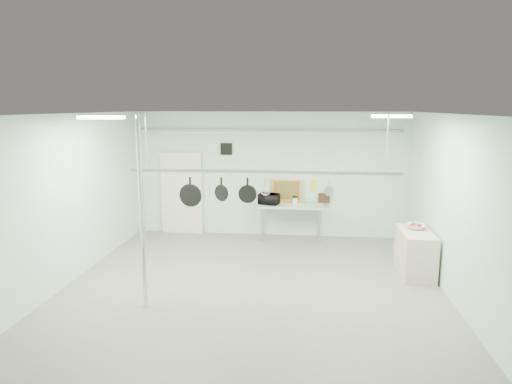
# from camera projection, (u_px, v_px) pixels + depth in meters

# --- Properties ---
(floor) EXTENTS (8.00, 8.00, 0.00)m
(floor) POSITION_uv_depth(u_px,v_px,m) (250.00, 296.00, 8.14)
(floor) COLOR gray
(floor) RESTS_ON ground
(ceiling) EXTENTS (7.00, 8.00, 0.02)m
(ceiling) POSITION_uv_depth(u_px,v_px,m) (249.00, 115.00, 7.55)
(ceiling) COLOR silver
(ceiling) RESTS_ON back_wall
(back_wall) EXTENTS (7.00, 0.02, 3.20)m
(back_wall) POSITION_uv_depth(u_px,v_px,m) (269.00, 174.00, 11.74)
(back_wall) COLOR silver
(back_wall) RESTS_ON floor
(right_wall) EXTENTS (0.02, 8.00, 3.20)m
(right_wall) POSITION_uv_depth(u_px,v_px,m) (461.00, 214.00, 7.47)
(right_wall) COLOR silver
(right_wall) RESTS_ON floor
(door) EXTENTS (1.10, 0.10, 2.20)m
(door) POSITION_uv_depth(u_px,v_px,m) (182.00, 194.00, 12.04)
(door) COLOR silver
(door) RESTS_ON floor
(wall_vent) EXTENTS (0.30, 0.04, 0.30)m
(wall_vent) POSITION_uv_depth(u_px,v_px,m) (226.00, 149.00, 11.72)
(wall_vent) COLOR black
(wall_vent) RESTS_ON back_wall
(conduit_pipe) EXTENTS (6.60, 0.07, 0.07)m
(conduit_pipe) POSITION_uv_depth(u_px,v_px,m) (269.00, 130.00, 11.44)
(conduit_pipe) COLOR gray
(conduit_pipe) RESTS_ON back_wall
(chrome_pole) EXTENTS (0.08, 0.08, 3.20)m
(chrome_pole) POSITION_uv_depth(u_px,v_px,m) (142.00, 214.00, 7.44)
(chrome_pole) COLOR silver
(chrome_pole) RESTS_ON floor
(prep_table) EXTENTS (1.60, 0.70, 0.91)m
(prep_table) POSITION_uv_depth(u_px,v_px,m) (291.00, 207.00, 11.44)
(prep_table) COLOR #9FBBA9
(prep_table) RESTS_ON floor
(side_cabinet) EXTENTS (0.60, 1.20, 0.90)m
(side_cabinet) POSITION_uv_depth(u_px,v_px,m) (415.00, 253.00, 9.08)
(side_cabinet) COLOR beige
(side_cabinet) RESTS_ON floor
(pot_rack) EXTENTS (4.80, 0.06, 1.00)m
(pot_rack) POSITION_uv_depth(u_px,v_px,m) (263.00, 170.00, 8.00)
(pot_rack) COLOR #B7B7BC
(pot_rack) RESTS_ON ceiling
(light_panel_left) EXTENTS (0.65, 0.30, 0.05)m
(light_panel_left) POSITION_uv_depth(u_px,v_px,m) (101.00, 117.00, 7.01)
(light_panel_left) COLOR white
(light_panel_left) RESTS_ON ceiling
(light_panel_right) EXTENTS (0.65, 0.30, 0.05)m
(light_panel_right) POSITION_uv_depth(u_px,v_px,m) (391.00, 116.00, 7.88)
(light_panel_right) COLOR white
(light_panel_right) RESTS_ON ceiling
(microwave) EXTENTS (0.56, 0.45, 0.27)m
(microwave) POSITION_uv_depth(u_px,v_px,m) (269.00, 199.00, 11.44)
(microwave) COLOR black
(microwave) RESTS_ON prep_table
(coffee_canister) EXTENTS (0.14, 0.14, 0.18)m
(coffee_canister) POSITION_uv_depth(u_px,v_px,m) (295.00, 201.00, 11.41)
(coffee_canister) COLOR white
(coffee_canister) RESTS_ON prep_table
(painting_large) EXTENTS (0.78, 0.16, 0.58)m
(painting_large) POSITION_uv_depth(u_px,v_px,m) (287.00, 191.00, 11.68)
(painting_large) COLOR orange
(painting_large) RESTS_ON prep_table
(painting_small) EXTENTS (0.31, 0.10, 0.25)m
(painting_small) POSITION_uv_depth(u_px,v_px,m) (324.00, 198.00, 11.60)
(painting_small) COLOR black
(painting_small) RESTS_ON prep_table
(fruit_bowl) EXTENTS (0.47, 0.47, 0.10)m
(fruit_bowl) POSITION_uv_depth(u_px,v_px,m) (416.00, 227.00, 9.16)
(fruit_bowl) COLOR silver
(fruit_bowl) RESTS_ON side_cabinet
(skillet_left) EXTENTS (0.42, 0.10, 0.55)m
(skillet_left) POSITION_uv_depth(u_px,v_px,m) (190.00, 192.00, 8.22)
(skillet_left) COLOR black
(skillet_left) RESTS_ON pot_rack
(skillet_mid) EXTENTS (0.29, 0.20, 0.41)m
(skillet_mid) POSITION_uv_depth(u_px,v_px,m) (221.00, 189.00, 8.14)
(skillet_mid) COLOR black
(skillet_mid) RESTS_ON pot_rack
(skillet_right) EXTENTS (0.33, 0.07, 0.46)m
(skillet_right) POSITION_uv_depth(u_px,v_px,m) (248.00, 191.00, 8.10)
(skillet_right) COLOR black
(skillet_right) RESTS_ON pot_rack
(whisk) EXTENTS (0.20, 0.20, 0.30)m
(whisk) POSITION_uv_depth(u_px,v_px,m) (265.00, 187.00, 8.05)
(whisk) COLOR #B2B2B7
(whisk) RESTS_ON pot_rack
(grater) EXTENTS (0.10, 0.03, 0.23)m
(grater) POSITION_uv_depth(u_px,v_px,m) (313.00, 186.00, 7.95)
(grater) COLOR #C38417
(grater) RESTS_ON pot_rack
(saucepan) EXTENTS (0.19, 0.15, 0.30)m
(saucepan) POSITION_uv_depth(u_px,v_px,m) (329.00, 188.00, 7.93)
(saucepan) COLOR #ACACB1
(saucepan) RESTS_ON pot_rack
(fruit_cluster) EXTENTS (0.24, 0.24, 0.09)m
(fruit_cluster) POSITION_uv_depth(u_px,v_px,m) (416.00, 225.00, 9.16)
(fruit_cluster) COLOR #A30F19
(fruit_cluster) RESTS_ON fruit_bowl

